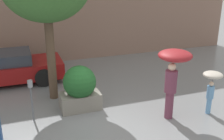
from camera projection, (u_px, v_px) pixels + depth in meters
name	position (u px, v px, depth m)	size (l,w,h in m)	color
ground_plane	(103.00, 128.00, 7.75)	(40.00, 40.00, 0.00)	slate
planter_box	(80.00, 88.00, 8.57)	(1.23, 1.01, 1.41)	gray
person_adult	(174.00, 66.00, 7.83)	(0.95, 0.95, 2.03)	brown
person_child	(212.00, 82.00, 8.25)	(0.58, 0.58, 1.30)	#669ED1
parked_car_near	(6.00, 68.00, 10.70)	(4.19, 1.96, 1.19)	maroon
parking_meter	(31.00, 92.00, 7.82)	(0.14, 0.14, 1.25)	#595B60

